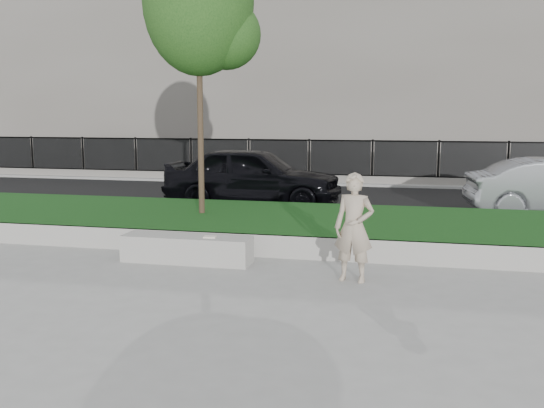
% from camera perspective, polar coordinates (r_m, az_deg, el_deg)
% --- Properties ---
extents(ground, '(90.00, 90.00, 0.00)m').
position_cam_1_polar(ground, '(9.82, -4.65, -6.25)').
color(ground, gray).
rests_on(ground, ground).
extents(grass_bank, '(34.00, 4.00, 0.40)m').
position_cam_1_polar(grass_bank, '(12.60, -0.55, -1.99)').
color(grass_bank, black).
rests_on(grass_bank, ground).
extents(grass_kerb, '(34.00, 0.08, 0.40)m').
position_cam_1_polar(grass_kerb, '(10.74, -2.99, -3.85)').
color(grass_kerb, '#9E9C94').
rests_on(grass_kerb, ground).
extents(street, '(34.00, 7.00, 0.04)m').
position_cam_1_polar(street, '(17.95, 3.55, 0.57)').
color(street, black).
rests_on(street, ground).
extents(far_pavement, '(34.00, 3.00, 0.12)m').
position_cam_1_polar(far_pavement, '(22.37, 5.44, 2.23)').
color(far_pavement, gray).
rests_on(far_pavement, ground).
extents(iron_fence, '(32.00, 0.30, 1.50)m').
position_cam_1_polar(iron_fence, '(21.33, 5.10, 3.23)').
color(iron_fence, slate).
rests_on(iron_fence, far_pavement).
extents(building_facade, '(34.00, 10.00, 10.00)m').
position_cam_1_polar(building_facade, '(29.30, 7.43, 13.35)').
color(building_facade, '#6B655D').
rests_on(building_facade, ground).
extents(stone_bench, '(2.21, 0.55, 0.45)m').
position_cam_1_polar(stone_bench, '(10.38, -8.02, -4.21)').
color(stone_bench, '#9E9C94').
rests_on(stone_bench, ground).
extents(man, '(0.65, 0.48, 1.63)m').
position_cam_1_polar(man, '(9.10, 7.72, -2.21)').
color(man, tan).
rests_on(man, ground).
extents(book, '(0.22, 0.17, 0.02)m').
position_cam_1_polar(book, '(10.14, -5.87, -3.10)').
color(book, white).
rests_on(book, stone_bench).
extents(young_tree, '(2.37, 2.27, 5.80)m').
position_cam_1_polar(young_tree, '(13.01, -6.52, 17.84)').
color(young_tree, '#38281C').
rests_on(young_tree, grass_bank).
extents(car_dark, '(4.75, 2.00, 1.61)m').
position_cam_1_polar(car_dark, '(16.17, -1.78, 2.64)').
color(car_dark, black).
rests_on(car_dark, street).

